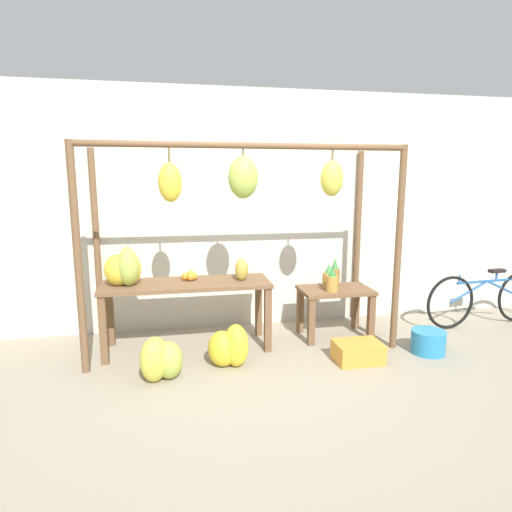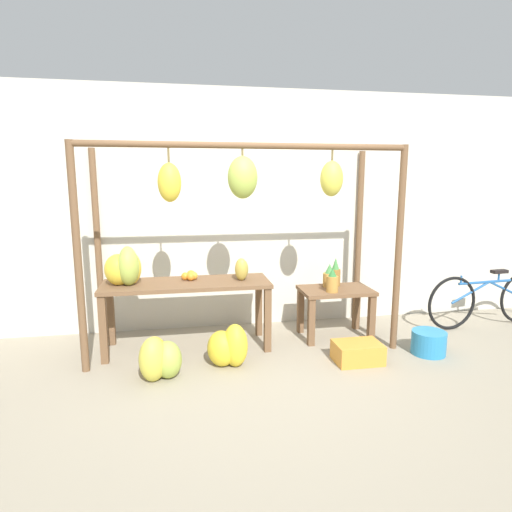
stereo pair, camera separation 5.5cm
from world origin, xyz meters
The scene contains 14 objects.
ground_plane centered at (0.00, 0.00, 0.00)m, with size 20.00×20.00×0.00m, color gray.
shop_wall_back centered at (0.00, 1.49, 1.40)m, with size 8.00×0.08×2.80m.
stall_awning centered at (0.00, 0.60, 1.53)m, with size 3.18×1.15×2.10m.
display_table_main centered at (-0.59, 0.81, 0.61)m, with size 1.72×0.59×0.72m.
display_table_side centered at (1.06, 0.85, 0.43)m, with size 0.79×0.51×0.56m.
banana_pile_on_table centered at (-1.19, 0.81, 0.90)m, with size 0.41×0.36×0.38m.
orange_pile centered at (-0.55, 0.90, 0.76)m, with size 0.17×0.17×0.09m.
pineapple_cluster centered at (1.02, 0.89, 0.68)m, with size 0.25×0.38×0.33m.
banana_pile_ground_left centered at (-0.87, 0.15, 0.19)m, with size 0.46×0.46×0.41m.
banana_pile_ground_right centered at (-0.22, 0.29, 0.19)m, with size 0.48×0.40×0.42m.
fruit_crate_white centered at (1.03, 0.15, 0.10)m, with size 0.45×0.32×0.20m.
blue_bucket centered at (1.83, 0.21, 0.12)m, with size 0.34×0.34×0.24m.
parked_bicycle centered at (3.01, 0.86, 0.34)m, with size 1.67×0.16×0.69m.
papaya_pile centered at (-0.02, 0.80, 0.83)m, with size 0.17×0.21×0.24m.
Camera 2 is at (-0.66, -3.56, 1.77)m, focal length 30.00 mm.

